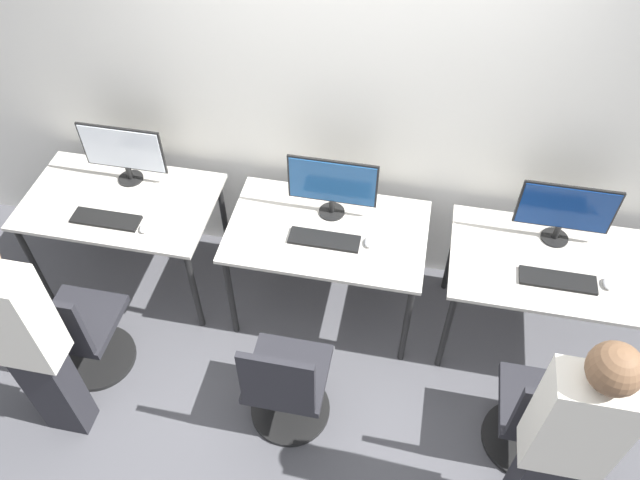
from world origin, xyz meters
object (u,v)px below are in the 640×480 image
Objects in this scene: office_chair_left at (79,334)px; office_chair_center at (286,388)px; office_chair_right at (538,420)px; monitor_left at (123,151)px; mouse_right at (608,284)px; keyboard_right at (558,280)px; monitor_right at (565,211)px; mouse_left at (145,227)px; person_right at (565,442)px; monitor_center at (332,185)px; mouse_center at (369,242)px; person_left at (25,340)px; keyboard_center at (324,240)px; keyboard_left at (106,219)px.

office_chair_center is at bearing -4.76° from office_chair_left.
office_chair_right is at bearing 3.13° from office_chair_center.
monitor_left reaches higher than mouse_right.
office_chair_left reaches higher than keyboard_right.
monitor_right is at bearing 88.36° from office_chair_right.
mouse_left is 0.10× the size of office_chair_right.
person_right is (-0.05, -1.36, -0.12)m from monitor_right.
office_chair_center is 1.88m from monitor_right.
office_chair_center reaches higher than mouse_left.
monitor_right is (1.41, 1.07, 0.63)m from office_chair_center.
office_chair_left is 1.00× the size of office_chair_right.
monitor_center reaches higher than mouse_center.
person_right is at bearing -107.24° from mouse_right.
person_left is 1.69m from keyboard_center.
mouse_right is 0.85m from office_chair_right.
mouse_center is 0.06× the size of person_right.
monitor_left is at bearing 139.96° from office_chair_center.
person_right reaches higher than office_chair_center.
monitor_right is at bearing 26.43° from person_left.
office_chair_center is at bearing -152.43° from keyboard_right.
keyboard_center is at bearing 151.73° from office_chair_right.
keyboard_left is 0.26m from mouse_left.
mouse_left is at bearing -178.33° from keyboard_right.
monitor_left is 1.35m from monitor_center.
mouse_left reaches higher than keyboard_left.
monitor_left is at bearing 172.81° from keyboard_right.
mouse_center is (1.63, 0.70, 0.41)m from office_chair_left.
person_left is (0.01, -1.33, -0.13)m from monitor_left.
person_left is at bearing -89.14° from keyboard_left.
mouse_right is (2.98, 0.65, 0.41)m from office_chair_left.
mouse_left is 1.36m from mouse_center.
person_right is (-0.03, -0.37, 0.51)m from office_chair_right.
person_left reaches higher than monitor_left.
office_chair_left is at bearing -91.18° from monitor_left.
keyboard_center is at bearing 26.33° from office_chair_left.
mouse_left is at bearing 166.19° from office_chair_right.
person_right is (-0.33, -1.05, 0.10)m from mouse_right.
keyboard_left is 0.27× the size of person_right.
monitor_center is at bearing 33.98° from office_chair_left.
mouse_center reaches higher than keyboard_left.
mouse_right is 0.10× the size of office_chair_right.
person_right is at bearing -93.94° from office_chair_right.
person_left is (0.01, -0.95, 0.09)m from keyboard_left.
keyboard_right is at bearing -2.03° from keyboard_center.
office_chair_left is at bearing -160.42° from monitor_right.
person_right is (1.36, -0.29, 0.51)m from office_chair_center.
person_right reaches higher than mouse_right.
office_chair_center reaches higher than mouse_right.
office_chair_center is (-0.33, -0.81, -0.41)m from mouse_center.
keyboard_center is (1.33, 1.04, -0.09)m from person_left.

